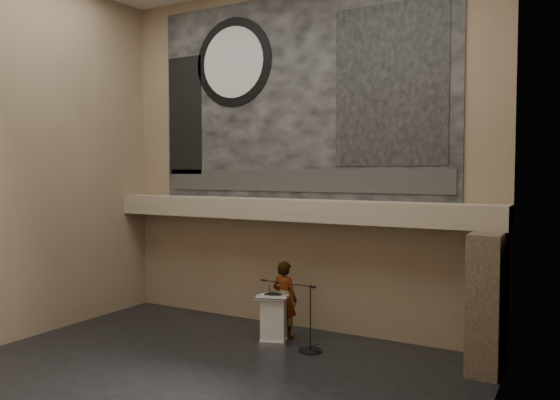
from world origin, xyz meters
The scene contains 19 objects.
floor centered at (0.00, 0.00, 0.00)m, with size 10.00×10.00×0.00m, color black.
wall_back centered at (0.00, 4.00, 4.25)m, with size 10.00×0.02×8.50m, color #806751.
wall_left centered at (-5.00, 0.00, 4.25)m, with size 0.02×8.00×8.50m, color #806751.
wall_right centered at (5.00, 0.00, 4.25)m, with size 0.02×8.00×8.50m, color #806751.
soffit centered at (0.00, 3.60, 2.95)m, with size 10.00×0.80×0.50m, color gray.
sprinkler_left centered at (-1.60, 3.55, 2.67)m, with size 0.04×0.04×0.06m, color #B2893D.
sprinkler_right centered at (1.90, 3.55, 2.67)m, with size 0.04×0.04×0.06m, color #B2893D.
banner centered at (0.00, 3.97, 5.70)m, with size 8.00×0.05×5.00m, color black.
banner_text_strip centered at (0.00, 3.93, 3.65)m, with size 7.76×0.02×0.55m, color #2B2B2B.
banner_clock_rim centered at (-1.80, 3.93, 6.70)m, with size 2.30×2.30×0.02m, color black.
banner_clock_face centered at (-1.80, 3.91, 6.70)m, with size 1.84×1.84×0.02m, color silver.
banner_building_print centered at (2.40, 3.93, 5.80)m, with size 2.60×0.02×3.60m, color black.
banner_brick_print centered at (-3.40, 3.93, 5.40)m, with size 1.10×0.02×3.20m, color black.
stone_pier centered at (4.65, 3.15, 1.35)m, with size 0.60×1.40×2.70m, color #44352A.
lectern centered at (0.20, 2.53, 0.55)m, with size 0.81×0.69×1.13m.
binder centered at (0.21, 2.50, 1.12)m, with size 0.31×0.25×0.04m, color black.
papers centered at (0.05, 2.49, 1.10)m, with size 0.23×0.32×0.01m, color silver.
speaker_person centered at (0.23, 3.02, 0.90)m, with size 0.66×0.43×1.80m, color silver.
mic_stand centered at (1.13, 2.44, 0.22)m, with size 1.56×0.52×1.45m.
Camera 1 is at (6.25, -7.96, 3.87)m, focal length 35.00 mm.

